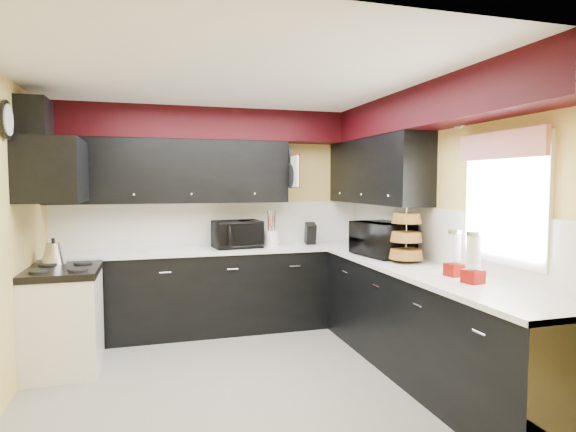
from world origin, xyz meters
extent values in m
plane|color=gray|center=(0.00, 0.00, 0.00)|extent=(3.60, 3.60, 0.00)
cube|color=#E0C666|center=(0.00, 1.80, 1.25)|extent=(3.60, 0.06, 2.50)
cube|color=#E0C666|center=(1.80, 0.00, 1.25)|extent=(0.06, 3.60, 2.50)
cube|color=white|center=(0.00, 0.00, 2.50)|extent=(3.60, 3.60, 0.06)
cube|color=black|center=(0.00, 1.50, 0.45)|extent=(3.60, 0.60, 0.90)
cube|color=black|center=(1.50, -0.30, 0.45)|extent=(0.60, 3.00, 0.90)
cube|color=white|center=(0.00, 1.50, 0.92)|extent=(3.62, 0.64, 0.04)
cube|color=white|center=(1.50, -0.30, 0.92)|extent=(0.64, 3.02, 0.04)
cube|color=white|center=(0.00, 1.79, 1.19)|extent=(3.60, 0.02, 0.50)
cube|color=white|center=(1.79, 0.00, 1.19)|extent=(0.02, 3.60, 0.50)
cube|color=black|center=(-0.50, 1.62, 1.80)|extent=(2.60, 0.35, 0.70)
cube|color=black|center=(1.62, 0.90, 1.80)|extent=(0.35, 1.80, 0.70)
cube|color=black|center=(0.00, 1.62, 2.33)|extent=(3.60, 0.36, 0.35)
cube|color=black|center=(1.62, -0.18, 2.33)|extent=(0.36, 3.24, 0.35)
cube|color=white|center=(-1.50, 0.75, 0.43)|extent=(0.60, 0.75, 0.86)
cube|color=black|center=(-1.50, 0.75, 0.89)|extent=(0.62, 0.77, 0.06)
cube|color=black|center=(-1.55, 0.75, 1.78)|extent=(0.50, 0.78, 0.55)
cube|color=black|center=(-1.68, 0.75, 2.20)|extent=(0.24, 0.40, 0.40)
cube|color=red|center=(1.73, -0.90, 1.95)|extent=(0.04, 0.88, 0.20)
cube|color=white|center=(0.83, 1.30, 1.80)|extent=(0.03, 0.26, 0.35)
imported|color=black|center=(0.21, 1.50, 1.09)|extent=(0.57, 0.49, 0.30)
imported|color=black|center=(1.50, 0.47, 1.11)|extent=(0.50, 0.67, 0.34)
cylinder|color=white|center=(0.61, 1.50, 1.03)|extent=(0.22, 0.22, 0.18)
cube|color=black|center=(1.10, 1.54, 1.06)|extent=(0.13, 0.17, 0.25)
camera|label=1|loc=(-0.75, -3.87, 1.68)|focal=30.00mm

